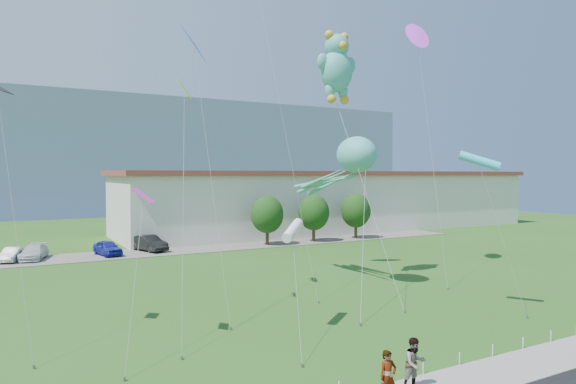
{
  "coord_description": "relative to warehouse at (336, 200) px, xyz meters",
  "views": [
    {
      "loc": [
        -15.24,
        -16.0,
        7.81
      ],
      "look_at": [
        -1.87,
        8.0,
        6.85
      ],
      "focal_mm": 32.0,
      "sensor_mm": 36.0,
      "label": 1
    }
  ],
  "objects": [
    {
      "name": "small_kite_yellow",
      "position": [
        -32.77,
        -33.43,
        6.78
      ],
      "size": [
        3.0,
        7.29,
        12.85
      ],
      "color": "#B2E235",
      "rests_on": "ground"
    },
    {
      "name": "small_kite_purple",
      "position": [
        -12.12,
        -29.01,
        14.3
      ],
      "size": [
        4.08,
        7.21,
        19.6
      ],
      "color": "#CD37DE",
      "rests_on": "ground"
    },
    {
      "name": "pedestrian_right",
      "position": [
        -28.43,
        -46.35,
        -3.1
      ],
      "size": [
        0.96,
        0.78,
        1.84
      ],
      "primitive_type": "imported",
      "rotation": [
        0.0,
        0.0,
        -0.1
      ],
      "color": "gray",
      "rests_on": "sidewalk"
    },
    {
      "name": "small_kite_pink",
      "position": [
        -35.79,
        -36.66,
        2.07
      ],
      "size": [
        2.43,
        4.75,
        7.25
      ],
      "color": "#F837AF",
      "rests_on": "ground"
    },
    {
      "name": "hill_ridge",
      "position": [
        -26.0,
        76.0,
        8.38
      ],
      "size": [
        160.0,
        50.0,
        25.0
      ],
      "primitive_type": "cube",
      "color": "slate",
      "rests_on": "ground"
    },
    {
      "name": "small_kite_blue",
      "position": [
        -30.88,
        -29.73,
        11.26
      ],
      "size": [
        1.8,
        7.53,
        16.43
      ],
      "color": "blue",
      "rests_on": "ground"
    },
    {
      "name": "pedestrian_left",
      "position": [
        -30.07,
        -46.83,
        -3.12
      ],
      "size": [
        0.69,
        0.49,
        1.8
      ],
      "primitive_type": "imported",
      "rotation": [
        0.0,
        0.0,
        -0.09
      ],
      "color": "gray",
      "rests_on": "sidewalk"
    },
    {
      "name": "teddy_bear_kite",
      "position": [
        -20.31,
        -29.56,
        11.4
      ],
      "size": [
        3.22,
        9.77,
        17.95
      ],
      "color": "teal",
      "rests_on": "ground"
    },
    {
      "name": "small_kite_white",
      "position": [
        -28.62,
        -37.82,
        0.84
      ],
      "size": [
        2.49,
        5.82,
        5.44
      ],
      "color": "white",
      "rests_on": "ground"
    },
    {
      "name": "tree_mid",
      "position": [
        -10.0,
        -10.0,
        -0.74
      ],
      "size": [
        3.6,
        3.6,
        5.47
      ],
      "color": "#3F2B19",
      "rests_on": "ground"
    },
    {
      "name": "octopus_kite",
      "position": [
        -20.2,
        -30.51,
        4.24
      ],
      "size": [
        6.36,
        13.81,
        10.37
      ],
      "color": "teal",
      "rests_on": "ground"
    },
    {
      "name": "ground",
      "position": [
        -26.0,
        -44.0,
        -4.12
      ],
      "size": [
        160.0,
        160.0,
        0.0
      ],
      "primitive_type": "plane",
      "color": "#295116",
      "rests_on": "ground"
    },
    {
      "name": "parked_car_white",
      "position": [
        -38.9,
        -8.27,
        -3.4
      ],
      "size": [
        3.06,
        4.92,
        1.33
      ],
      "primitive_type": "imported",
      "rotation": [
        0.0,
        0.0,
        -0.28
      ],
      "color": "silver",
      "rests_on": "parking_strip"
    },
    {
      "name": "parking_strip",
      "position": [
        -26.0,
        -9.0,
        -4.09
      ],
      "size": [
        70.0,
        6.0,
        0.06
      ],
      "primitive_type": "cube",
      "color": "#59544C",
      "rests_on": "ground"
    },
    {
      "name": "tree_near",
      "position": [
        -16.0,
        -10.0,
        -0.74
      ],
      "size": [
        3.6,
        3.6,
        5.47
      ],
      "color": "#3F2B19",
      "rests_on": "ground"
    },
    {
      "name": "tree_far",
      "position": [
        -4.0,
        -10.0,
        -0.74
      ],
      "size": [
        3.6,
        3.6,
        5.47
      ],
      "color": "#3F2B19",
      "rests_on": "ground"
    },
    {
      "name": "small_kite_black",
      "position": [
        -41.26,
        -33.48,
        6.33
      ],
      "size": [
        1.8,
        5.04,
        12.23
      ],
      "color": "black",
      "rests_on": "ground"
    },
    {
      "name": "parked_car_blue",
      "position": [
        -32.58,
        -8.99,
        -3.36
      ],
      "size": [
        2.45,
        4.37,
        1.41
      ],
      "primitive_type": "imported",
      "rotation": [
        0.0,
        0.0,
        0.2
      ],
      "color": "#1B2395",
      "rests_on": "parking_strip"
    },
    {
      "name": "small_kite_cyan",
      "position": [
        -18.08,
        -40.3,
        4.36
      ],
      "size": [
        1.82,
        3.21,
        8.98
      ],
      "color": "#34C5EB",
      "rests_on": "ground"
    },
    {
      "name": "sidewalk",
      "position": [
        -26.0,
        -46.75,
        -4.07
      ],
      "size": [
        80.0,
        2.5,
        0.1
      ],
      "primitive_type": "cube",
      "color": "gray",
      "rests_on": "ground"
    },
    {
      "name": "rope_fence",
      "position": [
        -26.0,
        -45.3,
        -3.87
      ],
      "size": [
        26.05,
        0.05,
        0.5
      ],
      "color": "white",
      "rests_on": "ground"
    },
    {
      "name": "parked_car_black",
      "position": [
        -28.45,
        -8.17,
        -3.28
      ],
      "size": [
        3.05,
        5.05,
        1.57
      ],
      "primitive_type": "imported",
      "rotation": [
        0.0,
        0.0,
        0.31
      ],
      "color": "black",
      "rests_on": "parking_strip"
    },
    {
      "name": "warehouse",
      "position": [
        0.0,
        0.0,
        0.0
      ],
      "size": [
        61.0,
        15.0,
        8.2
      ],
      "color": "beige",
      "rests_on": "ground"
    },
    {
      "name": "parked_car_silver",
      "position": [
        -40.61,
        -8.45,
        -3.45
      ],
      "size": [
        2.47,
        3.96,
        1.23
      ],
      "primitive_type": "imported",
      "rotation": [
        0.0,
        0.0,
        -0.34
      ],
      "color": "silver",
      "rests_on": "parking_strip"
    }
  ]
}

